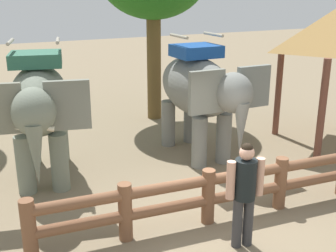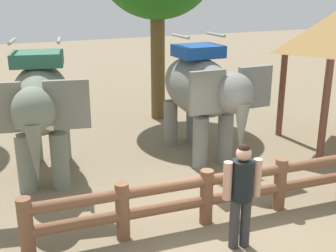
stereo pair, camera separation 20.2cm
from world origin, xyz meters
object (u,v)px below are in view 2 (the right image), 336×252
log_fence (206,193)px  tourist_woman_in_black (242,189)px  elephant_near_left (41,104)px  elephant_center (202,91)px

log_fence → tourist_woman_in_black: bearing=-82.3°
log_fence → tourist_woman_in_black: tourist_woman_in_black is taller
elephant_near_left → elephant_center: elephant_near_left is taller
elephant_near_left → tourist_woman_in_black: (2.45, -4.16, -0.69)m
elephant_center → tourist_woman_in_black: size_ratio=1.95×
elephant_center → tourist_woman_in_black: 4.15m
log_fence → tourist_woman_in_black: 1.03m
tourist_woman_in_black → elephant_near_left: bearing=120.5°
log_fence → elephant_near_left: elephant_near_left is taller
tourist_woman_in_black → log_fence: bearing=97.7°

